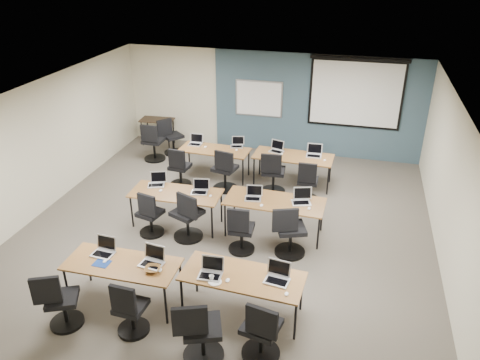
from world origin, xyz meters
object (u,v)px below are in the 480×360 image
(whiteboard, at_px, (259,99))
(projector_screen, at_px, (356,89))
(task_chair_6, at_px, (241,233))
(task_chair_3, at_px, (261,335))
(laptop_3, at_px, (278,276))
(task_chair_9, at_px, (225,173))
(task_chair_4, at_px, (150,217))
(spare_chair_a, at_px, (171,139))
(laptop_9, at_px, (237,144))
(laptop_11, at_px, (314,153))
(laptop_1, at_px, (153,259))
(laptop_5, at_px, (200,189))
(laptop_0, at_px, (104,250))
(laptop_2, at_px, (211,271))
(training_table_mid_right, at_px, (275,203))
(task_chair_0, at_px, (60,304))
(task_chair_2, at_px, (200,335))
(laptop_8, at_px, (196,142))
(spare_chair_b, at_px, (153,145))
(utility_table, at_px, (157,122))
(task_chair_11, at_px, (307,185))
(task_chair_5, at_px, (188,219))
(laptop_6, at_px, (253,195))
(laptop_10, at_px, (277,149))
(training_table_back_left, at_px, (215,151))
(task_chair_1, at_px, (130,312))
(task_chair_8, at_px, (180,170))
(training_table_front_right, at_px, (243,278))
(laptop_7, at_px, (302,199))
(task_chair_10, at_px, (273,176))
(training_table_mid_left, at_px, (176,194))
(laptop_4, at_px, (157,182))
(training_table_back_right, at_px, (293,158))
(task_chair_7, at_px, (289,235))

(whiteboard, xyz_separation_m, projector_screen, (2.50, -0.02, 0.44))
(task_chair_6, bearing_deg, task_chair_3, -72.94)
(laptop_3, xyz_separation_m, task_chair_9, (-1.92, 3.84, -0.36))
(task_chair_4, relative_size, spare_chair_a, 0.96)
(laptop_9, xyz_separation_m, laptop_11, (1.88, -0.10, 0.01))
(projector_screen, relative_size, task_chair_9, 2.31)
(laptop_1, distance_m, laptop_5, 2.39)
(laptop_0, height_order, task_chair_6, laptop_0)
(laptop_2, distance_m, spare_chair_a, 6.41)
(whiteboard, height_order, training_table_mid_right, whiteboard)
(task_chair_0, distance_m, task_chair_3, 2.98)
(whiteboard, xyz_separation_m, spare_chair_a, (-2.20, -0.92, -1.03))
(task_chair_6, bearing_deg, task_chair_2, -91.29)
(training_table_mid_right, relative_size, task_chair_0, 1.95)
(laptop_3, relative_size, laptop_5, 1.09)
(laptop_8, relative_size, spare_chair_b, 0.31)
(utility_table, bearing_deg, task_chair_9, -43.83)
(task_chair_3, bearing_deg, training_table_mid_right, 109.21)
(laptop_1, xyz_separation_m, task_chair_11, (1.90, 3.90, -0.40))
(training_table_mid_right, xyz_separation_m, task_chair_5, (-1.56, -0.61, -0.25))
(training_table_mid_right, xyz_separation_m, laptop_6, (-0.42, -0.01, 0.10))
(laptop_5, distance_m, task_chair_9, 1.58)
(whiteboard, xyz_separation_m, laptop_3, (1.73, -6.46, -0.65))
(laptop_10, xyz_separation_m, spare_chair_a, (-3.04, 0.81, -0.38))
(training_table_back_left, xyz_separation_m, task_chair_1, (0.38, -5.30, -0.29))
(laptop_6, xyz_separation_m, task_chair_8, (-2.11, 1.46, -0.39))
(projector_screen, bearing_deg, laptop_1, -112.46)
(training_table_back_left, distance_m, task_chair_3, 5.76)
(training_table_front_right, distance_m, task_chair_9, 4.13)
(task_chair_0, xyz_separation_m, task_chair_8, (0.03, 4.74, 0.00))
(task_chair_8, bearing_deg, utility_table, 129.15)
(training_table_mid_right, bearing_deg, laptop_1, -119.28)
(task_chair_2, height_order, laptop_3, task_chair_2)
(laptop_7, distance_m, laptop_8, 3.70)
(laptop_5, relative_size, laptop_9, 1.07)
(training_table_front_right, height_order, task_chair_10, task_chair_10)
(task_chair_1, height_order, laptop_7, laptop_7)
(laptop_2, bearing_deg, laptop_10, 85.93)
(task_chair_1, relative_size, laptop_7, 2.72)
(laptop_2, distance_m, laptop_6, 2.45)
(training_table_mid_left, xyz_separation_m, task_chair_4, (-0.36, -0.51, -0.29))
(projector_screen, distance_m, laptop_4, 5.60)
(training_table_back_right, distance_m, task_chair_6, 3.05)
(task_chair_4, bearing_deg, laptop_6, 32.88)
(task_chair_2, xyz_separation_m, task_chair_7, (0.76, 2.73, -0.00))
(task_chair_0, relative_size, laptop_1, 2.79)
(training_table_mid_left, bearing_deg, task_chair_11, 32.87)
(task_chair_1, height_order, utility_table, task_chair_1)
(laptop_8, xyz_separation_m, laptop_10, (2.01, 0.07, 0.00))
(training_table_back_right, height_order, task_chair_1, task_chair_1)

